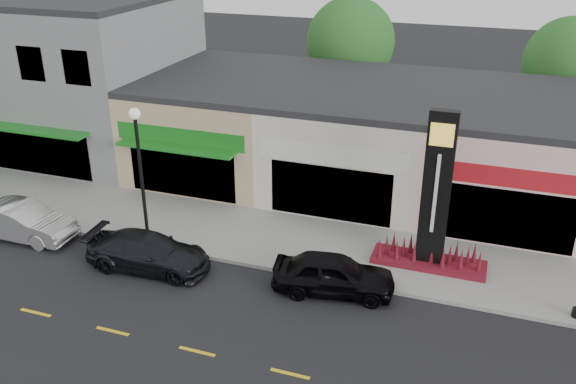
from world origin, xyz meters
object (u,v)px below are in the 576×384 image
(pylon_sign, at_px, (434,214))
(lamp_west_near, at_px, (140,162))
(car_white_van, at_px, (21,221))
(car_black_sedan, at_px, (334,274))
(car_dark_sedan, at_px, (148,252))

(pylon_sign, bearing_deg, lamp_west_near, -171.23)
(car_white_van, xyz_separation_m, car_black_sedan, (13.06, 0.37, -0.02))
(car_white_van, bearing_deg, car_black_sedan, -89.52)
(pylon_sign, relative_size, car_black_sedan, 1.41)
(car_white_van, distance_m, car_black_sedan, 13.06)
(pylon_sign, xyz_separation_m, car_white_van, (-16.00, -3.08, -1.53))
(lamp_west_near, distance_m, car_black_sedan, 8.57)
(lamp_west_near, relative_size, car_black_sedan, 1.29)
(lamp_west_near, distance_m, pylon_sign, 11.19)
(lamp_west_near, relative_size, car_white_van, 1.21)
(pylon_sign, bearing_deg, car_dark_sedan, -160.69)
(car_dark_sedan, height_order, car_black_sedan, car_black_sedan)
(pylon_sign, distance_m, car_dark_sedan, 10.58)
(lamp_west_near, relative_size, car_dark_sedan, 1.17)
(lamp_west_near, distance_m, car_dark_sedan, 3.49)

